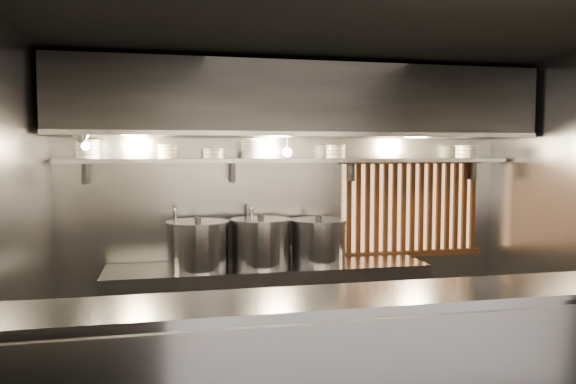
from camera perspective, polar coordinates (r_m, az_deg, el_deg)
name	(u,v)px	position (r m, az deg, el deg)	size (l,w,h in m)	color
ceiling	(336,38)	(4.29, 4.86, 15.34)	(4.50, 4.50, 0.00)	black
wall_back	(290,208)	(5.68, 0.25, -1.60)	(4.50, 4.50, 0.00)	gray
wall_left	(11,237)	(4.17, -26.32, -4.08)	(3.00, 3.00, 0.00)	gray
cooking_bench	(268,312)	(5.45, -2.02, -12.04)	(3.00, 0.70, 0.90)	#97979C
bowl_shelf	(295,160)	(5.48, 0.67, 3.22)	(4.40, 0.34, 0.04)	#97979C
exhaust_hood	(300,102)	(5.28, 1.23, 9.10)	(4.40, 0.81, 0.65)	#2D2D30
wood_screen	(411,207)	(6.06, 12.43, -1.53)	(1.56, 0.09, 1.04)	#FFB872
faucet_left	(175,221)	(5.42, -11.39, -2.94)	(0.04, 0.30, 0.50)	silver
faucet_right	(248,219)	(5.48, -4.04, -2.80)	(0.04, 0.30, 0.50)	silver
heat_lamp	(82,139)	(4.91, -20.18, 5.06)	(0.25, 0.35, 0.20)	#97979C
pendant_bulb	(287,152)	(5.34, -0.08, 4.08)	(0.09, 0.09, 0.19)	#2D2D30
stock_pot_left	(198,245)	(5.19, -9.13, -5.31)	(0.71, 0.71, 0.48)	#97979C
stock_pot_mid	(319,240)	(5.45, 3.13, -4.94)	(0.64, 0.64, 0.45)	#97979C
stock_pot_right	(261,242)	(5.29, -2.79, -5.08)	(0.60, 0.60, 0.48)	#97979C
bowl_stack_0	(87,149)	(5.38, -19.75, 4.09)	(0.23, 0.23, 0.17)	white
bowl_stack_1	(168,152)	(5.33, -12.08, 4.03)	(0.21, 0.21, 0.13)	white
bowl_stack_2	(214,154)	(5.35, -7.57, 3.89)	(0.21, 0.21, 0.09)	white
bowl_stack_3	(253,150)	(5.40, -3.60, 4.32)	(0.24, 0.24, 0.17)	white
bowl_stack_4	(336,152)	(5.59, 4.85, 4.11)	(0.20, 0.20, 0.13)	white
bowl_stack_5	(465,152)	(6.16, 17.58, 3.93)	(0.22, 0.22, 0.13)	white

